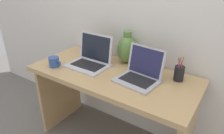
{
  "coord_description": "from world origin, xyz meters",
  "views": [
    {
      "loc": [
        0.82,
        -1.23,
        1.5
      ],
      "look_at": [
        0.0,
        0.0,
        0.8
      ],
      "focal_mm": 32.95,
      "sensor_mm": 36.0,
      "label": 1
    }
  ],
  "objects_px": {
    "pen_cup": "(179,73)",
    "green_vase": "(127,49)",
    "laptop_right": "(141,72)",
    "coffee_mug": "(54,62)",
    "laptop_left": "(91,57)"
  },
  "relations": [
    {
      "from": "green_vase",
      "to": "coffee_mug",
      "type": "distance_m",
      "value": 0.63
    },
    {
      "from": "coffee_mug",
      "to": "pen_cup",
      "type": "relative_size",
      "value": 0.67
    },
    {
      "from": "laptop_right",
      "to": "green_vase",
      "type": "relative_size",
      "value": 1.16
    },
    {
      "from": "pen_cup",
      "to": "laptop_right",
      "type": "bearing_deg",
      "value": -148.95
    },
    {
      "from": "green_vase",
      "to": "pen_cup",
      "type": "bearing_deg",
      "value": -8.47
    },
    {
      "from": "pen_cup",
      "to": "green_vase",
      "type": "bearing_deg",
      "value": 171.53
    },
    {
      "from": "laptop_left",
      "to": "green_vase",
      "type": "height_order",
      "value": "green_vase"
    },
    {
      "from": "green_vase",
      "to": "pen_cup",
      "type": "distance_m",
      "value": 0.5
    },
    {
      "from": "green_vase",
      "to": "pen_cup",
      "type": "relative_size",
      "value": 1.51
    },
    {
      "from": "laptop_right",
      "to": "green_vase",
      "type": "bearing_deg",
      "value": 138.74
    },
    {
      "from": "laptop_left",
      "to": "laptop_right",
      "type": "distance_m",
      "value": 0.48
    },
    {
      "from": "laptop_left",
      "to": "coffee_mug",
      "type": "distance_m",
      "value": 0.32
    },
    {
      "from": "laptop_right",
      "to": "coffee_mug",
      "type": "bearing_deg",
      "value": -164.35
    },
    {
      "from": "laptop_left",
      "to": "laptop_right",
      "type": "xyz_separation_m",
      "value": [
        0.48,
        -0.0,
        -0.0
      ]
    },
    {
      "from": "green_vase",
      "to": "pen_cup",
      "type": "xyz_separation_m",
      "value": [
        0.49,
        -0.07,
        -0.07
      ]
    }
  ]
}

